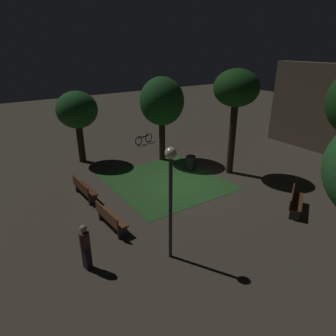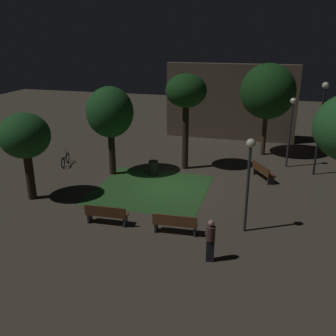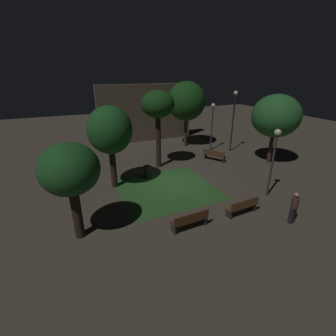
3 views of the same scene
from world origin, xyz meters
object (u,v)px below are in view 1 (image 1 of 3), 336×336
(bench_front_left, at_px, (84,189))
(tree_lawn_side, at_px, (236,91))
(bench_corner, at_px, (295,200))
(bicycle, at_px, (144,139))
(trash_bin, at_px, (191,163))
(bench_front_right, at_px, (110,218))
(tree_near_wall, at_px, (77,111))
(pedestrian, at_px, (85,246))
(lamp_post_plaza_west, at_px, (171,184))
(tree_left_canopy, at_px, (162,102))

(bench_front_left, distance_m, tree_lawn_side, 8.88)
(bench_corner, height_order, bicycle, bicycle)
(trash_bin, bearing_deg, bench_corner, 9.17)
(bench_front_right, bearing_deg, tree_near_wall, 168.81)
(tree_lawn_side, bearing_deg, pedestrian, -71.73)
(bench_corner, distance_m, pedestrian, 8.78)
(bench_front_left, height_order, bench_corner, same)
(trash_bin, height_order, bicycle, bicycle)
(bench_front_right, bearing_deg, pedestrian, -42.46)
(lamp_post_plaza_west, bearing_deg, bicycle, 154.59)
(tree_left_canopy, xyz_separation_m, pedestrian, (6.84, -7.26, -2.70))
(tree_lawn_side, height_order, tree_left_canopy, tree_lawn_side)
(tree_lawn_side, relative_size, tree_near_wall, 1.31)
(bicycle, distance_m, pedestrian, 12.93)
(pedestrian, bearing_deg, tree_near_wall, 161.92)
(bench_front_left, bearing_deg, lamp_post_plaza_west, 10.00)
(bench_corner, relative_size, trash_bin, 2.13)
(tree_lawn_side, bearing_deg, lamp_post_plaza_west, -58.93)
(tree_lawn_side, distance_m, tree_left_canopy, 4.39)
(pedestrian, bearing_deg, bench_corner, 80.34)
(bench_front_left, xyz_separation_m, pedestrian, (4.65, -1.52, 0.37))
(bench_corner, bearing_deg, bicycle, -176.19)
(bench_front_left, height_order, lamp_post_plaza_west, lamp_post_plaza_west)
(trash_bin, distance_m, bicycle, 5.72)
(tree_lawn_side, relative_size, bicycle, 3.47)
(bench_corner, xyz_separation_m, pedestrian, (-1.47, -8.65, 0.37))
(bench_corner, bearing_deg, tree_lawn_side, 171.97)
(bench_front_right, xyz_separation_m, bicycle, (-8.58, 6.35, -0.14))
(bench_front_right, xyz_separation_m, bench_corner, (3.14, 7.13, 0.00))
(bench_front_right, xyz_separation_m, pedestrian, (1.66, -1.52, 0.37))
(bench_front_right, relative_size, bench_corner, 1.02)
(bench_front_left, relative_size, trash_bin, 2.16)
(bicycle, bearing_deg, tree_left_canopy, -10.20)
(tree_left_canopy, xyz_separation_m, lamp_post_plaza_west, (7.85, -4.73, -0.83))
(bicycle, bearing_deg, bench_corner, 3.81)
(bench_corner, bearing_deg, bench_front_right, -113.75)
(tree_lawn_side, height_order, lamp_post_plaza_west, tree_lawn_side)
(bench_corner, xyz_separation_m, lamp_post_plaza_west, (-0.46, -6.13, 2.23))
(tree_near_wall, bearing_deg, bicycle, 101.27)
(lamp_post_plaza_west, bearing_deg, tree_near_wall, 177.17)
(bench_front_left, relative_size, lamp_post_plaza_west, 0.47)
(bench_front_left, distance_m, pedestrian, 4.91)
(pedestrian, bearing_deg, bicycle, 142.48)
(trash_bin, bearing_deg, tree_left_canopy, -169.60)
(lamp_post_plaza_west, bearing_deg, tree_left_canopy, 148.92)
(tree_left_canopy, height_order, pedestrian, tree_left_canopy)
(tree_lawn_side, bearing_deg, trash_bin, -132.32)
(tree_left_canopy, height_order, bicycle, tree_left_canopy)
(bench_front_left, distance_m, tree_near_wall, 5.53)
(bench_front_right, bearing_deg, lamp_post_plaza_west, 20.49)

